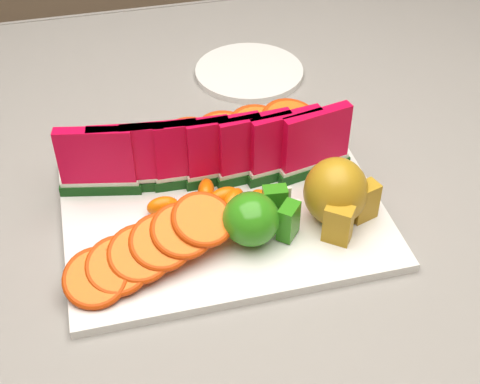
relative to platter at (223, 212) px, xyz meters
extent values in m
cube|color=#552A1D|center=(-0.08, 0.10, -0.03)|extent=(1.40, 0.90, 0.03)
cube|color=#552A1D|center=(0.56, 0.49, -0.40)|extent=(0.06, 0.06, 0.72)
cube|color=gray|center=(-0.08, 0.10, -0.01)|extent=(1.52, 1.02, 0.01)
cube|color=gray|center=(-0.08, 0.61, -0.10)|extent=(1.52, 0.01, 0.20)
cube|color=silver|center=(0.00, 0.00, 0.00)|extent=(0.40, 0.30, 0.01)
ellipsoid|color=#378E15|center=(0.02, -0.06, 0.04)|extent=(0.09, 0.09, 0.06)
cube|color=#378E15|center=(0.06, -0.07, 0.03)|extent=(0.03, 0.03, 0.05)
cube|color=beige|center=(0.07, -0.07, 0.03)|extent=(0.02, 0.02, 0.04)
cube|color=#378E15|center=(0.06, -0.03, 0.03)|extent=(0.03, 0.02, 0.05)
cube|color=beige|center=(0.06, -0.03, 0.03)|extent=(0.03, 0.01, 0.04)
ellipsoid|color=#AA7108|center=(0.13, -0.05, 0.05)|extent=(0.10, 0.10, 0.09)
cube|color=#AA7108|center=(0.12, -0.09, 0.03)|extent=(0.04, 0.04, 0.05)
cube|color=#AA7108|center=(0.17, -0.06, 0.03)|extent=(0.04, 0.03, 0.05)
cylinder|color=silver|center=(0.12, 0.33, 0.00)|extent=(0.22, 0.22, 0.01)
cube|color=#0D3E17|center=(-0.15, 0.07, 0.01)|extent=(0.11, 0.04, 0.01)
cube|color=silver|center=(-0.15, 0.07, 0.02)|extent=(0.10, 0.04, 0.01)
cube|color=red|center=(-0.15, 0.07, 0.07)|extent=(0.10, 0.04, 0.08)
cube|color=#0D3E17|center=(-0.11, 0.07, 0.01)|extent=(0.11, 0.04, 0.01)
cube|color=silver|center=(-0.11, 0.07, 0.02)|extent=(0.10, 0.03, 0.01)
cube|color=red|center=(-0.11, 0.07, 0.07)|extent=(0.10, 0.03, 0.08)
cube|color=#0D3E17|center=(-0.07, 0.06, 0.01)|extent=(0.11, 0.03, 0.01)
cube|color=silver|center=(-0.07, 0.06, 0.02)|extent=(0.10, 0.03, 0.01)
cube|color=red|center=(-0.07, 0.06, 0.07)|extent=(0.10, 0.02, 0.08)
cube|color=#0D3E17|center=(-0.03, 0.06, 0.01)|extent=(0.11, 0.02, 0.01)
cube|color=silver|center=(-0.03, 0.06, 0.02)|extent=(0.10, 0.02, 0.01)
cube|color=red|center=(-0.03, 0.06, 0.07)|extent=(0.10, 0.02, 0.08)
cube|color=#0D3E17|center=(0.01, 0.05, 0.01)|extent=(0.11, 0.02, 0.01)
cube|color=silver|center=(0.01, 0.05, 0.02)|extent=(0.10, 0.02, 0.01)
cube|color=red|center=(0.01, 0.05, 0.07)|extent=(0.10, 0.02, 0.08)
cube|color=#0D3E17|center=(0.05, 0.05, 0.01)|extent=(0.11, 0.03, 0.01)
cube|color=silver|center=(0.05, 0.05, 0.02)|extent=(0.10, 0.03, 0.01)
cube|color=red|center=(0.05, 0.05, 0.07)|extent=(0.10, 0.02, 0.08)
cube|color=#0D3E17|center=(0.09, 0.05, 0.01)|extent=(0.11, 0.04, 0.01)
cube|color=silver|center=(0.09, 0.05, 0.02)|extent=(0.10, 0.03, 0.01)
cube|color=red|center=(0.09, 0.05, 0.07)|extent=(0.10, 0.03, 0.08)
cube|color=#0D3E17|center=(0.13, 0.04, 0.01)|extent=(0.11, 0.04, 0.01)
cube|color=silver|center=(0.13, 0.04, 0.02)|extent=(0.10, 0.04, 0.01)
cube|color=red|center=(0.13, 0.04, 0.07)|extent=(0.10, 0.04, 0.08)
cylinder|color=#C93301|center=(-0.17, -0.09, 0.02)|extent=(0.08, 0.08, 0.03)
torus|color=#D74500|center=(-0.17, -0.09, 0.02)|extent=(0.09, 0.09, 0.03)
cylinder|color=#C93301|center=(-0.14, -0.09, 0.03)|extent=(0.07, 0.07, 0.03)
torus|color=#D74500|center=(-0.14, -0.09, 0.03)|extent=(0.08, 0.08, 0.03)
cylinder|color=#C93301|center=(-0.11, -0.08, 0.03)|extent=(0.07, 0.07, 0.03)
torus|color=#D74500|center=(-0.11, -0.08, 0.03)|extent=(0.08, 0.08, 0.03)
cylinder|color=#C93301|center=(-0.09, -0.07, 0.04)|extent=(0.08, 0.08, 0.03)
torus|color=#D74500|center=(-0.09, -0.07, 0.04)|extent=(0.09, 0.08, 0.03)
cylinder|color=#C93301|center=(-0.06, -0.06, 0.04)|extent=(0.08, 0.08, 0.03)
torus|color=#D74500|center=(-0.06, -0.06, 0.04)|extent=(0.09, 0.09, 0.03)
cylinder|color=#C93301|center=(-0.04, -0.05, 0.04)|extent=(0.09, 0.09, 0.03)
torus|color=#D74500|center=(-0.04, -0.05, 0.04)|extent=(0.10, 0.10, 0.03)
cylinder|color=#C93301|center=(-0.11, 0.12, 0.02)|extent=(0.08, 0.08, 0.03)
torus|color=#D74500|center=(-0.11, 0.12, 0.02)|extent=(0.09, 0.09, 0.03)
cylinder|color=#C93301|center=(-0.06, 0.12, 0.02)|extent=(0.09, 0.09, 0.03)
torus|color=#D74500|center=(-0.06, 0.12, 0.02)|extent=(0.10, 0.10, 0.03)
cylinder|color=#C93301|center=(-0.02, 0.12, 0.03)|extent=(0.09, 0.09, 0.03)
torus|color=#D74500|center=(-0.02, 0.12, 0.03)|extent=(0.11, 0.10, 0.03)
cylinder|color=#C93301|center=(0.03, 0.12, 0.03)|extent=(0.10, 0.10, 0.03)
torus|color=#D74500|center=(0.03, 0.12, 0.03)|extent=(0.11, 0.11, 0.03)
cylinder|color=#C93301|center=(0.08, 0.12, 0.03)|extent=(0.10, 0.10, 0.03)
torus|color=#D74500|center=(0.08, 0.12, 0.03)|extent=(0.12, 0.12, 0.03)
cylinder|color=#C93301|center=(0.13, 0.12, 0.03)|extent=(0.11, 0.11, 0.03)
torus|color=#D74500|center=(0.13, 0.12, 0.03)|extent=(0.12, 0.12, 0.03)
ellipsoid|color=#D4500D|center=(-0.08, 0.01, 0.02)|extent=(0.04, 0.02, 0.03)
ellipsoid|color=#D4500D|center=(-0.06, 0.00, 0.02)|extent=(0.04, 0.04, 0.03)
ellipsoid|color=#D4500D|center=(-0.02, 0.02, 0.02)|extent=(0.03, 0.04, 0.03)
ellipsoid|color=#D4500D|center=(0.00, 0.01, 0.02)|extent=(0.04, 0.03, 0.03)
ellipsoid|color=#D4500D|center=(0.01, 0.00, 0.02)|extent=(0.04, 0.04, 0.03)
ellipsoid|color=#D4500D|center=(0.05, -0.01, 0.02)|extent=(0.04, 0.05, 0.03)
camera|label=1|loc=(-0.13, -0.61, 0.58)|focal=50.00mm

